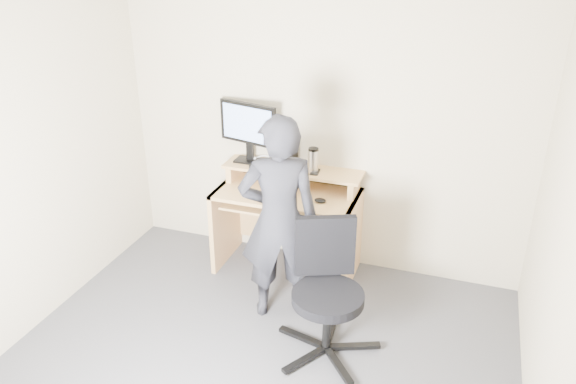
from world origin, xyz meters
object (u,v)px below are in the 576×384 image
Objects in this scene: monitor at (248,127)px; person at (279,220)px; office_chair at (327,285)px; desk at (290,210)px.

person reaches higher than monitor.
person is at bearing -40.37° from monitor.
person is at bearing 125.44° from office_chair.
office_chair is (0.60, -0.96, -0.03)m from desk.
office_chair is at bearing -58.12° from desk.
desk is at bearing 1.33° from monitor.
monitor is 0.34× the size of person.
person reaches higher than office_chair.
office_chair reaches higher than desk.
desk is 0.74× the size of person.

